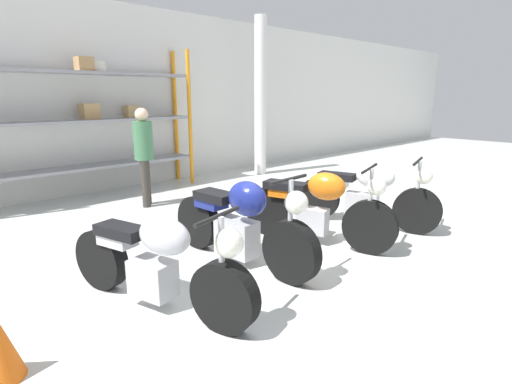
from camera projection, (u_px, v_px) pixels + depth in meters
ground_plane at (279, 254)px, 4.83m from camera, size 30.00×30.00×0.00m
back_wall at (103, 99)px, 7.73m from camera, size 30.00×0.08×3.60m
shelving_rack at (82, 116)px, 7.16m from camera, size 4.30×0.63×2.77m
support_pillar at (260, 98)px, 9.30m from camera, size 0.28×0.28×3.60m
motorcycle_silver at (158, 262)px, 3.51m from camera, size 0.81×2.04×0.99m
motorcycle_blue at (241, 223)px, 4.45m from camera, size 0.56×2.12×1.09m
motorcycle_orange at (318, 206)px, 5.06m from camera, size 0.84×1.98×1.06m
motorcycle_white at (367, 193)px, 5.76m from camera, size 0.86×2.02×1.03m
person_browsing at (144, 149)px, 6.71m from camera, size 0.45×0.45×1.66m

